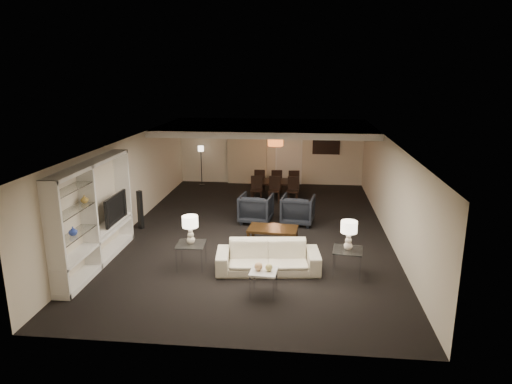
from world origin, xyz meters
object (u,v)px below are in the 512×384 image
object	(u,v)px
vase_blue	(73,231)
side_table_right	(347,262)
chair_fl	(260,180)
coffee_table	(273,236)
chair_nr	(292,190)
table_lamp_right	(349,236)
dining_table	(275,189)
chair_fm	(277,181)
chair_nm	(274,190)
vase_amber	(84,199)
side_table_left	(191,256)
television	(111,208)
chair_nl	(256,189)
floor_speaker	(140,210)
armchair_right	(298,210)
sofa	(268,257)
marble_table	(264,283)
armchair_left	(256,208)
floor_lamp	(201,166)
table_lamp_left	(190,230)
pendant_light	(275,142)
chair_fr	(293,181)

from	to	relation	value
vase_blue	side_table_right	bearing A→B (deg)	10.41
chair_fl	side_table_right	bearing A→B (deg)	109.70
coffee_table	chair_nr	xyz separation A→B (m)	(0.40, 3.80, 0.21)
table_lamp_right	dining_table	size ratio (longest dim) A/B	0.39
chair_fm	chair_nm	bearing A→B (deg)	85.73
vase_amber	coffee_table	bearing A→B (deg)	27.76
side_table_left	television	xyz separation A→B (m)	(-2.10, 0.77, 0.80)
television	chair_nl	size ratio (longest dim) A/B	1.35
floor_speaker	chair_fl	size ratio (longest dim) A/B	1.26
armchair_right	chair_nl	xyz separation A→B (m)	(-1.40, 2.10, 0.01)
side_table_right	vase_blue	bearing A→B (deg)	-169.59
television	side_table_left	bearing A→B (deg)	-110.06
sofa	marble_table	size ratio (longest dim) A/B	4.37
armchair_left	vase_amber	distance (m)	5.08
floor_lamp	chair_fm	bearing A→B (deg)	-15.95
sofa	marble_table	world-z (taller)	sofa
dining_table	chair_fm	bearing A→B (deg)	88.92
floor_speaker	armchair_left	bearing A→B (deg)	36.71
coffee_table	side_table_left	size ratio (longest dim) A/B	2.00
side_table_right	television	size ratio (longest dim) A/B	0.53
coffee_table	marble_table	xyz separation A→B (m)	(0.00, -2.70, 0.04)
side_table_right	floor_lamp	xyz separation A→B (m)	(-4.83, 7.53, 0.47)
armchair_left	table_lamp_left	bearing A→B (deg)	79.11
television	floor_speaker	xyz separation A→B (m)	(0.08, 1.67, -0.54)
vase_blue	chair_nm	world-z (taller)	vase_blue
floor_speaker	chair_fm	world-z (taller)	floor_speaker
floor_lamp	coffee_table	bearing A→B (deg)	-62.21
marble_table	chair_fl	xyz separation A→B (m)	(-0.80, 7.80, 0.17)
side_table_left	chair_nr	world-z (taller)	chair_nr
coffee_table	television	world-z (taller)	television
vase_blue	chair_nm	xyz separation A→B (m)	(3.63, 6.42, -0.72)
vase_amber	chair_nm	xyz separation A→B (m)	(3.63, 5.82, -1.22)
coffee_table	armchair_left	distance (m)	1.81
vase_amber	floor_lamp	distance (m)	8.03
chair_nm	pendant_light	bearing A→B (deg)	93.19
sofa	pendant_light	bearing A→B (deg)	86.00
side_table_right	television	bearing A→B (deg)	172.05
pendant_light	chair_fl	xyz separation A→B (m)	(-0.58, 0.64, -1.49)
chair_nr	floor_lamp	distance (m)	4.13
sofa	marble_table	distance (m)	1.10
television	chair_nr	size ratio (longest dim) A/B	1.35
table_lamp_left	floor_speaker	bearing A→B (deg)	129.67
television	dining_table	size ratio (longest dim) A/B	0.71
coffee_table	chair_fl	xyz separation A→B (m)	(-0.80, 5.10, 0.21)
chair_nl	sofa	bearing A→B (deg)	-84.47
marble_table	chair_nm	xyz separation A→B (m)	(-0.20, 6.50, 0.17)
marble_table	floor_speaker	size ratio (longest dim) A/B	0.47
side_table_right	dining_table	distance (m)	6.34
coffee_table	chair_fr	xyz separation A→B (m)	(0.40, 5.10, 0.21)
armchair_right	chair_fm	bearing A→B (deg)	-68.94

